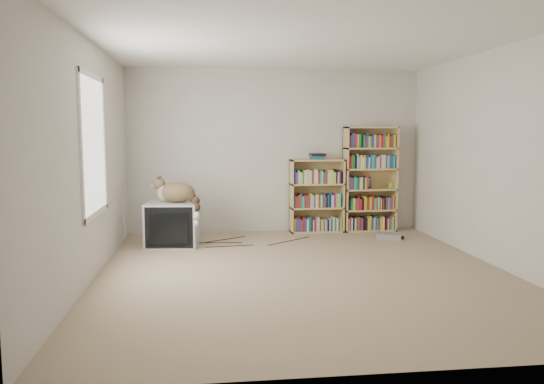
{
  "coord_description": "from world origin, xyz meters",
  "views": [
    {
      "loc": [
        -1.04,
        -5.63,
        1.54
      ],
      "look_at": [
        -0.23,
        1.0,
        0.78
      ],
      "focal_mm": 35.0,
      "sensor_mm": 36.0,
      "label": 1
    }
  ],
  "objects": [
    {
      "name": "wall_front",
      "position": [
        0.0,
        -2.5,
        1.25
      ],
      "size": [
        4.5,
        0.02,
        2.5
      ],
      "primitive_type": "cube",
      "color": "beige",
      "rests_on": "floor"
    },
    {
      "name": "ceiling",
      "position": [
        0.0,
        0.0,
        2.5
      ],
      "size": [
        4.5,
        5.0,
        0.02
      ],
      "primitive_type": "cube",
      "color": "white",
      "rests_on": "wall_back"
    },
    {
      "name": "bookcase_short",
      "position": [
        0.63,
        2.36,
        0.52
      ],
      "size": [
        0.82,
        0.3,
        1.13
      ],
      "color": "tan",
      "rests_on": "floor"
    },
    {
      "name": "wall_back",
      "position": [
        0.0,
        2.5,
        1.25
      ],
      "size": [
        4.5,
        0.02,
        2.5
      ],
      "primitive_type": "cube",
      "color": "beige",
      "rests_on": "floor"
    },
    {
      "name": "floor",
      "position": [
        0.0,
        0.0,
        0.0
      ],
      "size": [
        4.5,
        5.0,
        0.01
      ],
      "primitive_type": "cube",
      "color": "tan",
      "rests_on": "ground"
    },
    {
      "name": "bookcase_tall",
      "position": [
        1.47,
        2.36,
        0.78
      ],
      "size": [
        0.81,
        0.3,
        1.62
      ],
      "color": "tan",
      "rests_on": "floor"
    },
    {
      "name": "book_stack",
      "position": [
        0.62,
        2.32,
        1.17
      ],
      "size": [
        0.22,
        0.28,
        0.09
      ],
      "primitive_type": "cube",
      "color": "#A51618",
      "rests_on": "bookcase_short"
    },
    {
      "name": "dvd_player",
      "position": [
        1.56,
        1.69,
        0.04
      ],
      "size": [
        0.4,
        0.34,
        0.08
      ],
      "primitive_type": "cube",
      "rotation": [
        0.0,
        0.0,
        -0.31
      ],
      "color": "silver",
      "rests_on": "floor"
    },
    {
      "name": "wall_left",
      "position": [
        -2.25,
        0.0,
        1.25
      ],
      "size": [
        0.02,
        5.0,
        2.5
      ],
      "primitive_type": "cube",
      "color": "beige",
      "rests_on": "floor"
    },
    {
      "name": "crt_tv",
      "position": [
        -1.52,
        1.61,
        0.29
      ],
      "size": [
        0.73,
        0.68,
        0.59
      ],
      "rotation": [
        0.0,
        0.0,
        -0.09
      ],
      "color": "#ABABAE",
      "rests_on": "floor"
    },
    {
      "name": "cat",
      "position": [
        -1.42,
        1.55,
        0.69
      ],
      "size": [
        0.71,
        0.66,
        0.6
      ],
      "rotation": [
        0.0,
        0.0,
        -0.2
      ],
      "color": "#342515",
      "rests_on": "crt_tv"
    },
    {
      "name": "wall_outlet",
      "position": [
        -2.24,
        1.95,
        0.32
      ],
      "size": [
        0.01,
        0.08,
        0.13
      ],
      "primitive_type": "cube",
      "color": "silver",
      "rests_on": "wall_left"
    },
    {
      "name": "framed_print",
      "position": [
        1.44,
        2.44,
        0.75
      ],
      "size": [
        0.13,
        0.05,
        0.18
      ],
      "primitive_type": "cube",
      "rotation": [
        -0.17,
        0.0,
        0.0
      ],
      "color": "black",
      "rests_on": "bookcase_tall"
    },
    {
      "name": "floor_cables",
      "position": [
        -0.39,
        1.64,
        0.0
      ],
      "size": [
        1.2,
        0.7,
        0.01
      ],
      "primitive_type": null,
      "color": "black",
      "rests_on": "floor"
    },
    {
      "name": "green_mug",
      "position": [
        1.82,
        2.34,
        0.71
      ],
      "size": [
        0.09,
        0.09,
        0.1
      ],
      "primitive_type": "cylinder",
      "color": "olive",
      "rests_on": "bookcase_tall"
    },
    {
      "name": "window",
      "position": [
        -2.24,
        0.2,
        1.4
      ],
      "size": [
        0.02,
        1.22,
        1.52
      ],
      "primitive_type": "cube",
      "color": "white",
      "rests_on": "wall_left"
    },
    {
      "name": "wall_right",
      "position": [
        2.25,
        0.0,
        1.25
      ],
      "size": [
        0.02,
        5.0,
        2.5
      ],
      "primitive_type": "cube",
      "color": "beige",
      "rests_on": "floor"
    }
  ]
}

